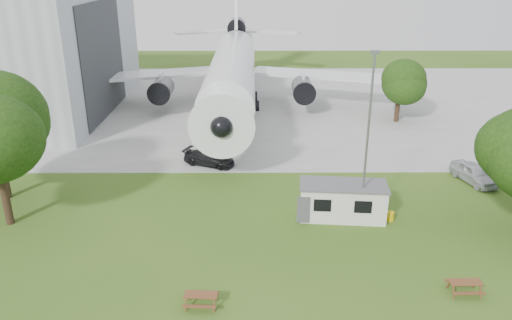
{
  "coord_description": "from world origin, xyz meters",
  "views": [
    {
      "loc": [
        0.54,
        -25.38,
        17.29
      ],
      "look_at": [
        0.72,
        8.0,
        4.0
      ],
      "focal_mm": 35.0,
      "sensor_mm": 36.0,
      "label": 1
    }
  ],
  "objects_px": {
    "airliner": "(233,67)",
    "picnic_west": "(201,306)",
    "site_cabin": "(343,201)",
    "picnic_east": "(463,293)"
  },
  "relations": [
    {
      "from": "airliner",
      "to": "picnic_west",
      "type": "distance_m",
      "value": 39.47
    },
    {
      "from": "airliner",
      "to": "site_cabin",
      "type": "relative_size",
      "value": 6.96
    },
    {
      "from": "airliner",
      "to": "site_cabin",
      "type": "height_order",
      "value": "airliner"
    },
    {
      "from": "airliner",
      "to": "picnic_east",
      "type": "xyz_separation_m",
      "value": [
        14.32,
        -38.06,
        -5.27
      ]
    },
    {
      "from": "site_cabin",
      "to": "picnic_west",
      "type": "bearing_deg",
      "value": -132.61
    },
    {
      "from": "airliner",
      "to": "site_cabin",
      "type": "distance_m",
      "value": 30.65
    },
    {
      "from": "picnic_east",
      "to": "site_cabin",
      "type": "bearing_deg",
      "value": 120.05
    },
    {
      "from": "airliner",
      "to": "picnic_east",
      "type": "bearing_deg",
      "value": -69.38
    },
    {
      "from": "airliner",
      "to": "picnic_west",
      "type": "height_order",
      "value": "airliner"
    },
    {
      "from": "site_cabin",
      "to": "picnic_east",
      "type": "relative_size",
      "value": 3.81
    }
  ]
}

